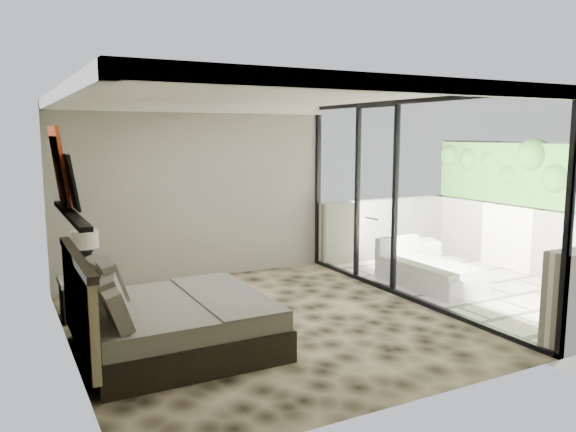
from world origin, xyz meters
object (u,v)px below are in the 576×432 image
bed (168,322)px  ottoman (423,253)px  nightstand (83,296)px  table_lamp (85,247)px  lounger (427,272)px

bed → ottoman: 5.39m
bed → nightstand: (-0.64, 1.62, -0.05)m
nightstand → table_lamp: (0.06, 0.01, 0.62)m
table_lamp → ottoman: bearing=1.2°
lounger → nightstand: bearing=168.6°
nightstand → table_lamp: 0.63m
table_lamp → ottoman: table_lamp is taller
bed → ottoman: (5.09, 1.75, -0.09)m
ottoman → lounger: size_ratio=0.28×
table_lamp → ottoman: size_ratio=1.28×
nightstand → ottoman: 5.73m
bed → table_lamp: 1.82m
nightstand → table_lamp: size_ratio=0.94×
nightstand → lounger: (4.95, -0.86, -0.08)m
bed → nightstand: bearing=111.6°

